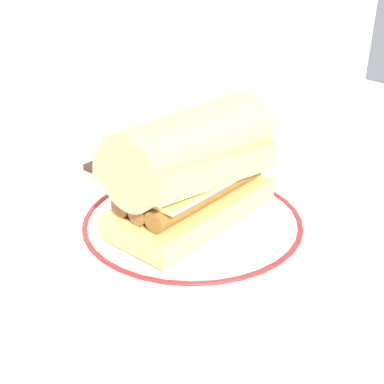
{
  "coord_description": "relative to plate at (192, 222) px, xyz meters",
  "views": [
    {
      "loc": [
        -0.23,
        -0.39,
        0.28
      ],
      "look_at": [
        0.03,
        0.0,
        0.04
      ],
      "focal_mm": 45.66,
      "sensor_mm": 36.0,
      "label": 1
    }
  ],
  "objects": [
    {
      "name": "ground_plane",
      "position": [
        -0.03,
        -0.0,
        -0.01
      ],
      "size": [
        1.5,
        1.5,
        0.0
      ],
      "primitive_type": "plane",
      "color": "white"
    },
    {
      "name": "plate",
      "position": [
        0.0,
        0.0,
        0.0
      ],
      "size": [
        0.26,
        0.26,
        0.01
      ],
      "color": "white",
      "rests_on": "ground_plane"
    },
    {
      "name": "sausage_sandwich",
      "position": [
        0.0,
        0.0,
        0.07
      ],
      "size": [
        0.21,
        0.14,
        0.12
      ],
      "rotation": [
        0.0,
        0.0,
        0.3
      ],
      "color": "#DBB762",
      "rests_on": "plate"
    },
    {
      "name": "butter_knife",
      "position": [
        -0.04,
        0.2,
        -0.0
      ],
      "size": [
        0.14,
        0.06,
        0.01
      ],
      "color": "silver",
      "rests_on": "ground_plane"
    }
  ]
}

